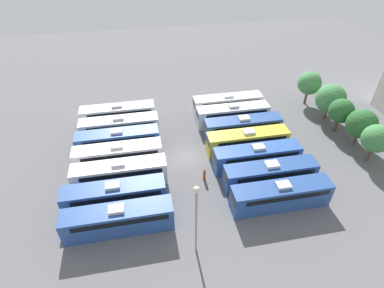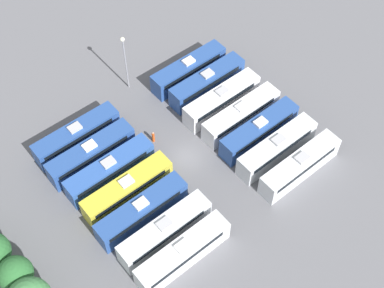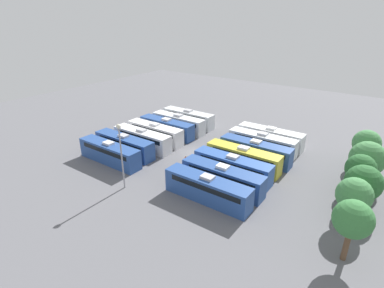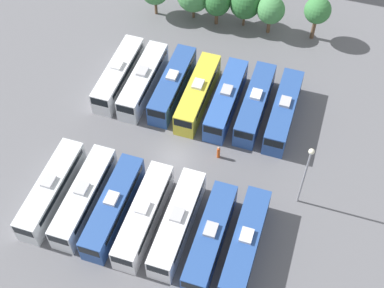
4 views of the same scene
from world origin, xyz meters
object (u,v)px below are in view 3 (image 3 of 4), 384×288
at_px(bus_11, 233,167).
at_px(tree_0, 367,143).
at_px(bus_2, 167,127).
at_px(tree_1, 367,158).
at_px(bus_10, 243,158).
at_px(bus_3, 155,132).
at_px(bus_13, 208,188).
at_px(tree_3, 363,183).
at_px(worker_person, 186,162).
at_px(bus_9, 256,151).
at_px(bus_8, 262,143).
at_px(bus_5, 124,145).
at_px(bus_6, 110,152).
at_px(bus_7, 271,137).
at_px(light_pole, 121,147).
at_px(bus_4, 142,139).
at_px(tree_2, 361,169).
at_px(tree_5, 353,220).
at_px(bus_1, 179,123).
at_px(tree_4, 354,195).
at_px(bus_12, 223,177).

relative_size(bus_11, tree_0, 1.95).
distance_m(bus_2, tree_1, 33.53).
height_order(bus_10, tree_0, tree_0).
xyz_separation_m(bus_3, tree_0, (-10.75, 32.53, 2.22)).
bearing_deg(bus_13, tree_3, 119.45).
height_order(worker_person, tree_0, tree_0).
relative_size(worker_person, tree_0, 0.30).
distance_m(bus_9, bus_11, 6.94).
bearing_deg(bus_8, bus_5, -52.20).
xyz_separation_m(bus_6, bus_11, (-6.98, 17.90, 0.00)).
height_order(bus_3, bus_7, same).
xyz_separation_m(bus_7, light_pole, (24.88, -10.41, 4.32)).
height_order(bus_10, bus_13, same).
distance_m(bus_7, tree_0, 14.72).
relative_size(bus_8, bus_10, 1.00).
height_order(tree_0, tree_1, tree_1).
height_order(bus_4, tree_2, tree_2).
height_order(bus_9, tree_5, tree_5).
relative_size(bus_1, light_pole, 1.27).
bearing_deg(bus_6, bus_8, 134.69).
height_order(tree_3, tree_4, tree_3).
bearing_deg(bus_10, tree_2, 97.75).
bearing_deg(tree_1, worker_person, -65.72).
distance_m(bus_1, bus_8, 17.71).
relative_size(bus_13, tree_0, 1.95).
bearing_deg(worker_person, tree_2, 106.86).
distance_m(bus_7, worker_person, 16.88).
xyz_separation_m(tree_2, tree_5, (13.35, 1.11, 0.99)).
bearing_deg(bus_3, bus_12, 68.81).
xyz_separation_m(bus_9, tree_1, (-2.13, 15.03, 2.06)).
bearing_deg(bus_8, bus_2, -78.63).
relative_size(bus_9, worker_person, 6.46).
distance_m(bus_5, tree_0, 37.51).
relative_size(bus_9, bus_12, 1.00).
bearing_deg(tree_4, tree_5, 6.58).
relative_size(bus_2, bus_8, 1.00).
relative_size(bus_6, tree_3, 2.01).
distance_m(bus_5, bus_9, 21.41).
xyz_separation_m(bus_4, tree_2, (-5.49, 32.87, 1.89)).
distance_m(bus_2, light_pole, 19.97).
bearing_deg(bus_11, tree_0, 134.71).
relative_size(bus_10, light_pole, 1.27).
height_order(bus_13, light_pole, light_pole).
bearing_deg(bus_11, worker_person, -80.66).
height_order(bus_8, bus_11, same).
distance_m(bus_3, bus_6, 10.63).
height_order(bus_1, tree_2, tree_2).
height_order(tree_1, tree_3, tree_1).
height_order(light_pole, tree_0, light_pole).
height_order(bus_13, tree_1, tree_1).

